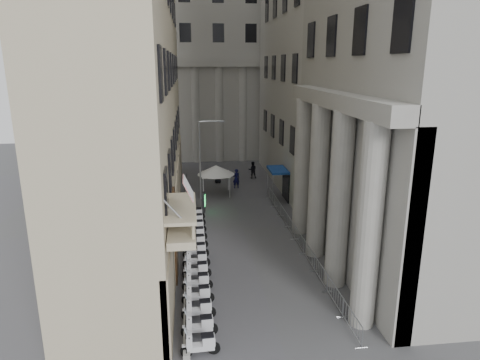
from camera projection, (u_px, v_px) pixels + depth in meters
The scene contains 32 objects.
far_building at pixel (216, 43), 56.93m from camera, with size 22.00×10.00×30.00m, color #A8A69E.
iron_fence at pixel (187, 237), 31.65m from camera, with size 0.30×28.00×1.40m, color black, non-canonical shape.
blue_awning at pixel (277, 200), 40.28m from camera, with size 1.60×3.00×3.00m, color navy, non-canonical shape.
flag at pixel (194, 349), 19.23m from camera, with size 1.00×1.40×8.20m, color #9E0C11, non-canonical shape.
scooter_0 at pixel (201, 355), 18.81m from camera, with size 0.56×1.40×1.50m, color silver, non-canonical shape.
scooter_1 at pixel (200, 335), 20.17m from camera, with size 0.56×1.40×1.50m, color silver, non-canonical shape.
scooter_2 at pixel (199, 318), 21.52m from camera, with size 0.56×1.40×1.50m, color silver, non-canonical shape.
scooter_3 at pixel (199, 303), 22.88m from camera, with size 0.56×1.40×1.50m, color silver, non-canonical shape.
scooter_4 at pixel (198, 290), 24.24m from camera, with size 0.56×1.40×1.50m, color silver, non-canonical shape.
scooter_5 at pixel (197, 278), 25.59m from camera, with size 0.56×1.40×1.50m, color silver, non-canonical shape.
scooter_6 at pixel (197, 267), 26.95m from camera, with size 0.56×1.40×1.50m, color silver, non-canonical shape.
scooter_7 at pixel (196, 257), 28.30m from camera, with size 0.56×1.40×1.50m, color silver, non-canonical shape.
scooter_8 at pixel (196, 248), 29.66m from camera, with size 0.56×1.40×1.50m, color silver, non-canonical shape.
scooter_9 at pixel (196, 240), 31.02m from camera, with size 0.56×1.40×1.50m, color silver, non-canonical shape.
scooter_10 at pixel (195, 233), 32.37m from camera, with size 0.56×1.40×1.50m, color silver, non-canonical shape.
scooter_11 at pixel (195, 226), 33.73m from camera, with size 0.56×1.40×1.50m, color silver, non-canonical shape.
scooter_12 at pixel (195, 220), 35.08m from camera, with size 0.56×1.40×1.50m, color silver, non-canonical shape.
barrier_0 at pixel (351, 332), 20.40m from camera, with size 0.60×2.40×1.10m, color #9DA0A5, non-canonical shape.
barrier_1 at pixel (334, 304), 22.79m from camera, with size 0.60×2.40×1.10m, color #9DA0A5, non-canonical shape.
barrier_2 at pixel (320, 281), 25.19m from camera, with size 0.60×2.40×1.10m, color #9DA0A5, non-canonical shape.
barrier_3 at pixel (309, 262), 27.58m from camera, with size 0.60×2.40×1.10m, color #9DA0A5, non-canonical shape.
barrier_4 at pixel (299, 246), 29.98m from camera, with size 0.60×2.40×1.10m, color #9DA0A5, non-canonical shape.
barrier_5 at pixel (291, 233), 32.37m from camera, with size 0.60×2.40×1.10m, color #9DA0A5, non-canonical shape.
barrier_6 at pixel (284, 221), 34.77m from camera, with size 0.60×2.40×1.10m, color #9DA0A5, non-canonical shape.
barrier_7 at pixel (277, 211), 37.16m from camera, with size 0.60×2.40×1.10m, color #9DA0A5, non-canonical shape.
barrier_8 at pixel (272, 202), 39.56m from camera, with size 0.60×2.40×1.10m, color #9DA0A5, non-canonical shape.
security_tent at pixel (215, 170), 41.39m from camera, with size 3.60×3.60×2.92m.
street_lamp at pixel (203, 154), 39.40m from camera, with size 2.42×0.41×7.40m.
info_kiosk at pixel (204, 202), 36.69m from camera, with size 0.36×0.84×1.73m.
pedestrian_a at pixel (236, 179), 43.81m from camera, with size 0.74×0.48×2.03m, color #0E0D37.
pedestrian_b at pixel (252, 170), 47.61m from camera, with size 0.93×0.72×1.91m, color black.
pedestrian_c at pixel (218, 175), 45.67m from camera, with size 0.86×0.56×1.77m, color black.
Camera 1 is at (-3.88, -11.68, 12.39)m, focal length 32.00 mm.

